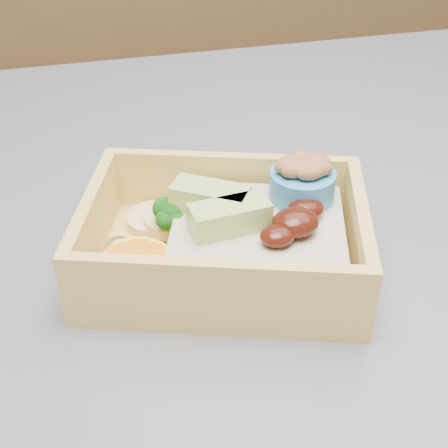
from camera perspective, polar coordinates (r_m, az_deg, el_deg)
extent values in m
cube|color=brown|center=(1.86, -7.25, 10.61)|extent=(3.20, 0.60, 0.90)
cube|color=#38383D|center=(0.54, 10.85, -1.22)|extent=(1.24, 0.84, 0.04)
cube|color=#DFBC5C|center=(0.47, 0.00, -3.47)|extent=(0.24, 0.20, 0.01)
cube|color=#DFBC5C|center=(0.51, 0.58, 3.91)|extent=(0.19, 0.07, 0.05)
cube|color=#DFBC5C|center=(0.40, -0.74, -6.32)|extent=(0.19, 0.07, 0.05)
cube|color=#DFBC5C|center=(0.45, 12.17, -1.10)|extent=(0.05, 0.12, 0.05)
cube|color=#DFBC5C|center=(0.46, -11.87, -0.06)|extent=(0.05, 0.12, 0.05)
cube|color=tan|center=(0.45, 3.09, -1.63)|extent=(0.15, 0.15, 0.03)
ellipsoid|color=#330E07|center=(0.43, 6.55, 0.15)|extent=(0.04, 0.04, 0.02)
ellipsoid|color=#330E07|center=(0.45, 7.48, 1.38)|extent=(0.03, 0.03, 0.01)
ellipsoid|color=#330E07|center=(0.42, 4.91, -1.08)|extent=(0.03, 0.03, 0.01)
cube|color=#A7C869|center=(0.43, 0.52, 0.67)|extent=(0.06, 0.03, 0.02)
cube|color=#A7C869|center=(0.45, -1.26, 2.34)|extent=(0.06, 0.05, 0.02)
cylinder|color=#86B762|center=(0.47, -4.56, -0.81)|extent=(0.01, 0.01, 0.02)
sphere|color=#145413|center=(0.46, -4.67, 1.20)|extent=(0.02, 0.02, 0.02)
sphere|color=#145413|center=(0.47, -3.50, 1.24)|extent=(0.02, 0.02, 0.02)
sphere|color=#145413|center=(0.47, -5.51, 1.39)|extent=(0.02, 0.02, 0.02)
sphere|color=#145413|center=(0.46, -4.38, 0.29)|extent=(0.02, 0.02, 0.02)
sphere|color=#145413|center=(0.46, -5.32, 0.41)|extent=(0.02, 0.02, 0.02)
sphere|color=#145413|center=(0.47, -4.48, 1.54)|extent=(0.02, 0.02, 0.02)
cylinder|color=yellow|center=(0.44, -7.93, -4.21)|extent=(0.05, 0.05, 0.02)
cylinder|color=orange|center=(0.43, -7.99, -2.56)|extent=(0.03, 0.03, 0.00)
cylinder|color=orange|center=(0.43, -9.23, -2.91)|extent=(0.03, 0.03, 0.00)
cylinder|color=orange|center=(0.42, -7.07, -2.88)|extent=(0.03, 0.03, 0.00)
cylinder|color=tan|center=(0.50, -6.34, 0.37)|extent=(0.04, 0.04, 0.01)
cylinder|color=tan|center=(0.49, -4.70, 0.39)|extent=(0.04, 0.04, 0.01)
ellipsoid|color=silver|center=(0.50, -2.16, 1.37)|extent=(0.02, 0.02, 0.02)
ellipsoid|color=silver|center=(0.46, -9.58, -2.38)|extent=(0.02, 0.02, 0.02)
cylinder|color=#3B88C9|center=(0.47, 7.14, 3.51)|extent=(0.05, 0.05, 0.02)
ellipsoid|color=brown|center=(0.46, 7.29, 5.29)|extent=(0.02, 0.02, 0.01)
ellipsoid|color=brown|center=(0.47, 8.51, 5.50)|extent=(0.02, 0.02, 0.01)
ellipsoid|color=brown|center=(0.47, 6.17, 5.68)|extent=(0.02, 0.02, 0.01)
ellipsoid|color=brown|center=(0.45, 7.89, 4.70)|extent=(0.02, 0.02, 0.01)
ellipsoid|color=brown|center=(0.45, 6.48, 4.91)|extent=(0.02, 0.02, 0.01)
ellipsoid|color=brown|center=(0.46, 8.70, 5.01)|extent=(0.02, 0.02, 0.01)
ellipsoid|color=brown|center=(0.47, 6.98, 5.97)|extent=(0.02, 0.02, 0.01)
ellipsoid|color=brown|center=(0.47, 8.21, 5.84)|extent=(0.02, 0.02, 0.01)
ellipsoid|color=brown|center=(0.46, 5.91, 5.28)|extent=(0.02, 0.02, 0.01)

